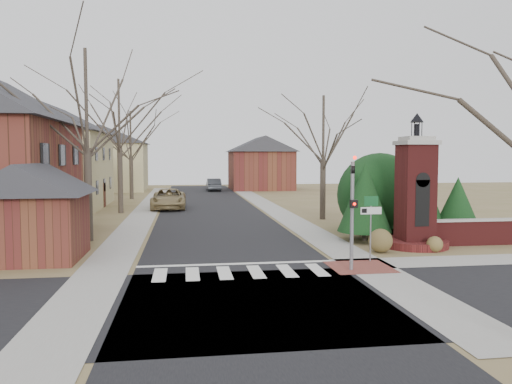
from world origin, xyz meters
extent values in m
plane|color=brown|center=(0.00, 0.00, 0.00)|extent=(120.00, 120.00, 0.00)
cube|color=black|center=(0.00, 22.00, 0.01)|extent=(8.00, 70.00, 0.01)
cube|color=black|center=(0.00, -3.00, 0.01)|extent=(120.00, 8.00, 0.01)
cube|color=silver|center=(0.00, 0.80, 0.01)|extent=(8.00, 2.20, 0.02)
cube|color=silver|center=(0.00, 2.30, 0.01)|extent=(8.00, 0.35, 0.02)
cube|color=gray|center=(5.20, 22.00, 0.01)|extent=(2.00, 60.00, 0.02)
cube|color=gray|center=(-5.20, 22.00, 0.01)|extent=(2.00, 60.00, 0.02)
cube|color=brown|center=(4.80, 1.00, 0.01)|extent=(2.40, 2.40, 0.02)
cylinder|color=slate|center=(4.30, 0.60, 2.10)|extent=(0.14, 0.14, 4.20)
imported|color=black|center=(4.30, 0.60, 4.05)|extent=(0.15, 0.18, 0.90)
sphere|color=#FF0C05|center=(4.30, 0.38, 4.35)|extent=(0.14, 0.14, 0.14)
cube|color=black|center=(4.30, 0.42, 2.60)|extent=(0.28, 0.16, 0.30)
sphere|color=#FF0C05|center=(4.30, 0.33, 2.60)|extent=(0.11, 0.11, 0.11)
cylinder|color=slate|center=(5.60, 2.00, 1.30)|extent=(0.06, 0.06, 2.60)
cube|color=silver|center=(5.60, 1.98, 2.15)|extent=(0.90, 0.03, 0.30)
cube|color=black|center=(5.30, 1.97, 2.15)|extent=(0.22, 0.02, 0.18)
cube|color=#104E22|center=(5.60, 1.98, 2.55)|extent=(0.60, 0.03, 0.40)
cylinder|color=#5B1B1A|center=(9.00, 5.00, 0.18)|extent=(3.20, 3.20, 0.36)
cube|color=#5B1B1A|center=(9.00, 5.00, 2.50)|extent=(1.50, 1.50, 5.00)
cube|color=black|center=(9.00, 4.28, 2.20)|extent=(0.70, 0.10, 2.20)
cube|color=gray|center=(9.00, 5.00, 5.05)|extent=(1.70, 1.70, 0.20)
cube|color=gray|center=(9.00, 5.00, 5.25)|extent=(1.30, 1.30, 0.20)
cylinder|color=black|center=(9.00, 5.00, 5.65)|extent=(0.20, 0.20, 0.60)
cone|color=black|center=(9.00, 5.00, 6.25)|extent=(0.64, 0.64, 0.45)
cube|color=#5B1B1A|center=(13.50, 5.00, 0.60)|extent=(7.50, 0.40, 1.20)
cube|color=gray|center=(13.50, 5.00, 1.25)|extent=(7.50, 0.50, 0.10)
cube|color=tan|center=(-13.50, 27.00, 3.20)|extent=(9.00, 12.00, 6.40)
cube|color=tan|center=(-16.02, 24.60, 7.53)|extent=(0.75, 0.75, 3.50)
cube|color=brown|center=(-8.50, 4.50, 1.40)|extent=(4.00, 4.00, 2.80)
cube|color=tan|center=(-12.00, 48.00, 3.00)|extent=(10.00, 8.00, 6.00)
cube|color=tan|center=(-14.80, 46.40, 6.99)|extent=(0.75, 0.75, 3.08)
cube|color=brown|center=(8.00, 48.00, 2.50)|extent=(8.00, 8.00, 5.00)
cube|color=brown|center=(5.76, 46.40, 5.90)|extent=(0.75, 0.75, 2.80)
cylinder|color=#473D33|center=(7.20, 7.00, 0.25)|extent=(0.20, 0.20, 0.50)
cone|color=black|center=(7.20, 7.00, 2.30)|extent=(2.80, 2.80, 3.60)
cylinder|color=#473D33|center=(10.50, 8.20, 0.25)|extent=(0.20, 0.20, 0.50)
cone|color=black|center=(10.50, 8.20, 2.60)|extent=(3.40, 3.40, 4.20)
cylinder|color=#473D33|center=(12.50, 7.20, 0.25)|extent=(0.20, 0.20, 0.50)
cone|color=black|center=(12.50, 7.20, 1.90)|extent=(2.40, 2.40, 2.80)
sphere|color=black|center=(9.00, 9.50, 2.40)|extent=(4.80, 4.80, 4.80)
cylinder|color=#473D33|center=(-7.00, 9.00, 2.42)|extent=(0.40, 0.40, 4.83)
cylinder|color=#473D33|center=(-7.00, 22.00, 2.52)|extent=(0.40, 0.40, 5.04)
cylinder|color=#473D33|center=(-7.50, 35.00, 2.21)|extent=(0.40, 0.40, 4.41)
cylinder|color=#473D33|center=(7.50, 16.00, 2.10)|extent=(0.40, 0.40, 4.20)
imported|color=olive|center=(-3.40, 24.58, 0.84)|extent=(2.84, 6.06, 1.68)
imported|color=#33363A|center=(1.60, 45.92, 0.79)|extent=(1.74, 4.83, 1.58)
sphere|color=brown|center=(6.80, 3.84, 0.55)|extent=(1.09, 1.09, 1.09)
sphere|color=brown|center=(9.30, 3.56, 0.37)|extent=(0.74, 0.74, 0.74)
camera|label=1|loc=(-2.06, -17.71, 4.40)|focal=35.00mm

